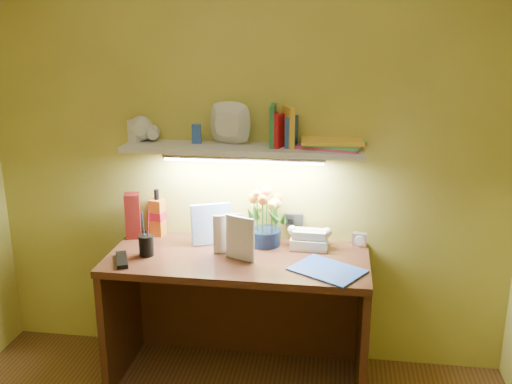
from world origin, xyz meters
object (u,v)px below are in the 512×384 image
Objects in this scene: desk at (238,319)px; flower_bouquet at (265,218)px; whisky_bottle at (157,212)px; telephone at (309,237)px; desk_clock at (360,240)px.

desk is 0.58m from flower_bouquet.
telephone is at bearing -4.56° from whisky_bottle.
desk is 17.79× the size of desk_clock.
desk_clock is 0.28× the size of whisky_bottle.
telephone is at bearing 25.89° from desk.
desk is at bearing -151.89° from telephone.
whisky_bottle is at bearing 177.66° from telephone.
desk is 4.46× the size of flower_bouquet.
whisky_bottle reaches higher than desk.
telephone reaches higher than desk_clock.
flower_bouquet is 0.64m from whisky_bottle.
flower_bouquet reaches higher than telephone.
whisky_bottle is (-0.89, 0.07, 0.08)m from telephone.
whisky_bottle is at bearing 174.54° from flower_bouquet.
telephone is 0.28m from desk_clock.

